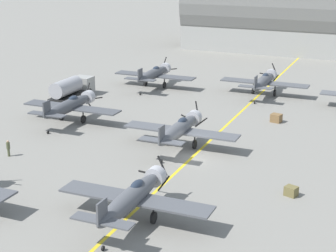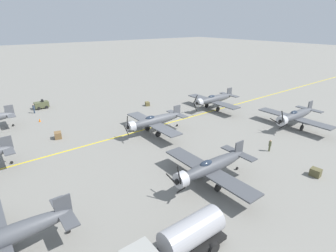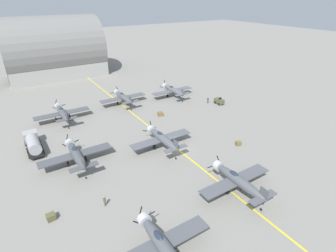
{
  "view_description": "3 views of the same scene",
  "coord_description": "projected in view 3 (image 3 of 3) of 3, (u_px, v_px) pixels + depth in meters",
  "views": [
    {
      "loc": [
        17.79,
        -47.42,
        19.57
      ],
      "look_at": [
        -3.66,
        2.82,
        1.96
      ],
      "focal_mm": 60.0,
      "sensor_mm": 36.0,
      "label": 1
    },
    {
      "loc": [
        -33.25,
        23.33,
        16.13
      ],
      "look_at": [
        -7.19,
        3.42,
        3.07
      ],
      "focal_mm": 28.0,
      "sensor_mm": 36.0,
      "label": 2
    },
    {
      "loc": [
        -23.73,
        -33.84,
        25.79
      ],
      "look_at": [
        -0.02,
        3.54,
        3.43
      ],
      "focal_mm": 28.0,
      "sensor_mm": 36.0,
      "label": 3
    }
  ],
  "objects": [
    {
      "name": "ground_crew_walking",
      "position": [
        104.0,
        201.0,
        35.26
      ],
      "size": [
        0.36,
        0.36,
        1.64
      ],
      "color": "#515638",
      "rests_on": "ground"
    },
    {
      "name": "airplane_near_center",
      "position": [
        237.0,
        180.0,
        37.41
      ],
      "size": [
        12.0,
        9.98,
        3.65
      ],
      "rotation": [
        0.0,
        0.0,
        0.16
      ],
      "color": "#505358",
      "rests_on": "ground"
    },
    {
      "name": "supply_crate_by_tanker",
      "position": [
        160.0,
        114.0,
        61.72
      ],
      "size": [
        1.34,
        1.2,
        0.97
      ],
      "primitive_type": "cube",
      "rotation": [
        0.0,
        0.0,
        -0.22
      ],
      "color": "brown",
      "rests_on": "ground"
    },
    {
      "name": "taxiway_stripe",
      "position": [
        178.0,
        150.0,
        48.48
      ],
      "size": [
        0.3,
        160.0,
        0.01
      ],
      "primitive_type": "cube",
      "color": "yellow",
      "rests_on": "ground"
    },
    {
      "name": "traffic_cone",
      "position": [
        190.0,
        106.0,
        66.56
      ],
      "size": [
        0.36,
        0.36,
        0.55
      ],
      "primitive_type": "cone",
      "color": "orange",
      "rests_on": "ground"
    },
    {
      "name": "airplane_far_center",
      "position": [
        123.0,
        97.0,
        67.5
      ],
      "size": [
        12.0,
        9.98,
        3.66
      ],
      "rotation": [
        0.0,
        0.0,
        0.07
      ],
      "color": "#515358",
      "rests_on": "ground"
    },
    {
      "name": "supply_crate_outboard",
      "position": [
        51.0,
        217.0,
        33.28
      ],
      "size": [
        1.15,
        0.98,
        0.89
      ],
      "primitive_type": "cube",
      "rotation": [
        0.0,
        0.0,
        0.08
      ],
      "color": "brown",
      "rests_on": "ground"
    },
    {
      "name": "fuel_tanker",
      "position": [
        33.0,
        143.0,
        47.79
      ],
      "size": [
        2.67,
        8.0,
        2.98
      ],
      "color": "black",
      "rests_on": "ground"
    },
    {
      "name": "airplane_mid_left",
      "position": [
        76.0,
        154.0,
        43.43
      ],
      "size": [
        12.0,
        9.98,
        3.74
      ],
      "rotation": [
        0.0,
        0.0,
        -0.3
      ],
      "color": "#484B50",
      "rests_on": "ground"
    },
    {
      "name": "airplane_far_right",
      "position": [
        173.0,
        90.0,
        72.44
      ],
      "size": [
        12.0,
        9.98,
        3.8
      ],
      "rotation": [
        0.0,
        0.0,
        0.11
      ],
      "color": "#585B60",
      "rests_on": "ground"
    },
    {
      "name": "tow_tractor",
      "position": [
        219.0,
        101.0,
        68.38
      ],
      "size": [
        1.57,
        2.6,
        1.79
      ],
      "color": "#515638",
      "rests_on": "ground"
    },
    {
      "name": "ground_crew_inspecting",
      "position": [
        208.0,
        100.0,
        68.64
      ],
      "size": [
        0.38,
        0.38,
        1.75
      ],
      "color": "#334256",
      "rests_on": "ground"
    },
    {
      "name": "hangar",
      "position": [
        54.0,
        53.0,
        90.01
      ],
      "size": [
        30.83,
        21.33,
        21.33
      ],
      "color": "#9E9E99",
      "rests_on": "ground"
    },
    {
      "name": "ground_plane",
      "position": [
        178.0,
        150.0,
        48.48
      ],
      "size": [
        400.0,
        400.0,
        0.0
      ],
      "primitive_type": "plane",
      "color": "gray"
    },
    {
      "name": "airplane_near_left",
      "position": [
        162.0,
        245.0,
        27.76
      ],
      "size": [
        12.0,
        9.98,
        3.75
      ],
      "rotation": [
        0.0,
        0.0,
        -0.26
      ],
      "color": "#4E5156",
      "rests_on": "ground"
    },
    {
      "name": "supply_crate_mid_lane",
      "position": [
        238.0,
        143.0,
        49.75
      ],
      "size": [
        1.18,
        1.08,
        0.81
      ],
      "primitive_type": "cube",
      "rotation": [
        0.0,
        0.0,
        -0.33
      ],
      "color": "brown",
      "rests_on": "ground"
    },
    {
      "name": "airplane_mid_center",
      "position": [
        162.0,
        138.0,
        48.23
      ],
      "size": [
        12.0,
        9.98,
        3.78
      ],
      "rotation": [
        0.0,
        0.0,
        -0.14
      ],
      "color": "#55575C",
      "rests_on": "ground"
    },
    {
      "name": "airplane_far_left",
      "position": [
        62.0,
        113.0,
        58.66
      ],
      "size": [
        12.0,
        9.98,
        3.72
      ],
      "rotation": [
        0.0,
        0.0,
        -0.19
      ],
      "color": "#4A4C51",
      "rests_on": "ground"
    }
  ]
}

